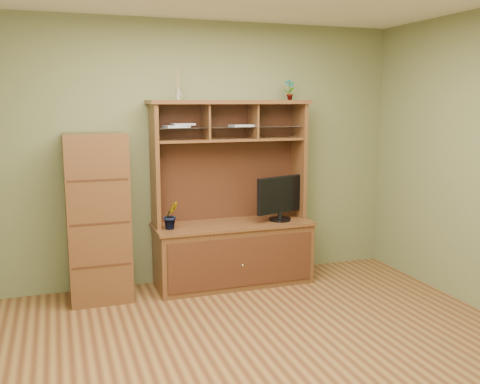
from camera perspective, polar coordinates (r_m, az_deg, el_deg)
name	(u,v)px	position (r m, az deg, el deg)	size (l,w,h in m)	color
room	(264,180)	(3.70, 2.60, 1.32)	(4.54, 4.04, 2.74)	#522C17
media_hutch	(232,234)	(5.57, -0.81, -4.53)	(1.66, 0.61, 1.90)	#482514
monitor	(280,197)	(5.59, 4.30, -0.58)	(0.57, 0.23, 0.47)	black
orchid_plant	(171,215)	(5.27, -7.37, -2.45)	(0.15, 0.12, 0.28)	#36561D
top_plant	(290,89)	(5.72, 5.31, 10.83)	(0.12, 0.08, 0.22)	#326122
reed_diffuser	(178,88)	(5.34, -6.60, 10.96)	(0.06, 0.06, 0.29)	silver
magazines	(200,125)	(5.39, -4.28, 7.10)	(0.94, 0.21, 0.04)	silver
side_cabinet	(98,218)	(5.25, -14.92, -2.66)	(0.57, 0.52, 1.59)	#482514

